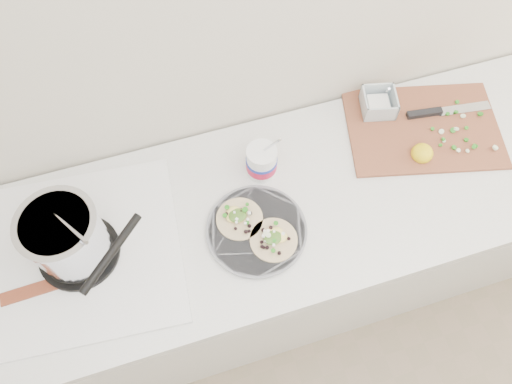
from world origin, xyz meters
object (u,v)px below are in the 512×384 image
object	(u,v)px
taco_plate	(256,229)
stove	(72,243)
cutboard	(420,123)
tub	(262,160)
bacon_plate	(34,292)

from	to	relation	value
taco_plate	stove	bearing A→B (deg)	170.85
taco_plate	cutboard	size ratio (longest dim) A/B	0.53
tub	taco_plate	bearing A→B (deg)	-112.47
bacon_plate	cutboard	bearing A→B (deg)	8.62
taco_plate	cutboard	world-z (taller)	cutboard
taco_plate	tub	bearing A→B (deg)	67.53
stove	cutboard	distance (m)	1.17
tub	cutboard	bearing A→B (deg)	0.88
taco_plate	bacon_plate	world-z (taller)	taco_plate
stove	tub	size ratio (longest dim) A/B	2.84
stove	tub	world-z (taller)	stove
tub	cutboard	xyz separation A→B (m)	(0.56, 0.01, -0.05)
tub	cutboard	size ratio (longest dim) A/B	0.38
cutboard	stove	bearing A→B (deg)	-160.21
taco_plate	tub	xyz separation A→B (m)	(0.08, 0.20, 0.05)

